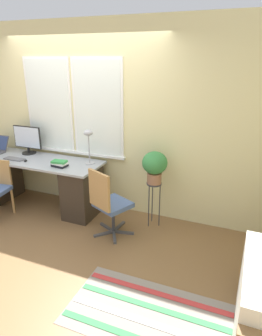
{
  "coord_description": "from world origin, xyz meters",
  "views": [
    {
      "loc": [
        2.27,
        -3.06,
        2.21
      ],
      "look_at": [
        0.95,
        0.17,
        0.91
      ],
      "focal_mm": 32.0,
      "sensor_mm": 36.0,
      "label": 1
    }
  ],
  "objects_px": {
    "desk_lamp": "(89,138)",
    "office_chair_swivel": "(108,203)",
    "monitor": "(27,140)",
    "potted_plant": "(155,165)",
    "plant_stand": "(154,190)",
    "mouse": "(26,161)",
    "book_stack": "(60,164)",
    "keyboard": "(14,159)"
  },
  "relations": [
    {
      "from": "desk_lamp",
      "to": "office_chair_swivel",
      "type": "distance_m",
      "value": 0.99
    },
    {
      "from": "monitor",
      "to": "potted_plant",
      "type": "relative_size",
      "value": 1.14
    },
    {
      "from": "plant_stand",
      "to": "office_chair_swivel",
      "type": "bearing_deg",
      "value": -134.42
    },
    {
      "from": "potted_plant",
      "to": "plant_stand",
      "type": "bearing_deg",
      "value": -90.0
    },
    {
      "from": "mouse",
      "to": "book_stack",
      "type": "xyz_separation_m",
      "value": [
        0.59,
        0.01,
        0.03
      ]
    },
    {
      "from": "mouse",
      "to": "desk_lamp",
      "type": "height_order",
      "value": "desk_lamp"
    },
    {
      "from": "monitor",
      "to": "potted_plant",
      "type": "distance_m",
      "value": 2.13
    },
    {
      "from": "monitor",
      "to": "potted_plant",
      "type": "height_order",
      "value": "monitor"
    },
    {
      "from": "office_chair_swivel",
      "to": "potted_plant",
      "type": "bearing_deg",
      "value": -109.67
    },
    {
      "from": "desk_lamp",
      "to": "monitor",
      "type": "bearing_deg",
      "value": 177.26
    },
    {
      "from": "mouse",
      "to": "book_stack",
      "type": "relative_size",
      "value": 0.26
    },
    {
      "from": "desk_lamp",
      "to": "potted_plant",
      "type": "height_order",
      "value": "desk_lamp"
    },
    {
      "from": "mouse",
      "to": "plant_stand",
      "type": "bearing_deg",
      "value": 7.72
    },
    {
      "from": "plant_stand",
      "to": "desk_lamp",
      "type": "bearing_deg",
      "value": 178.08
    },
    {
      "from": "keyboard",
      "to": "desk_lamp",
      "type": "distance_m",
      "value": 1.22
    },
    {
      "from": "mouse",
      "to": "potted_plant",
      "type": "xyz_separation_m",
      "value": [
        1.9,
        0.26,
        0.11
      ]
    },
    {
      "from": "book_stack",
      "to": "office_chair_swivel",
      "type": "relative_size",
      "value": 0.25
    },
    {
      "from": "keyboard",
      "to": "monitor",
      "type": "bearing_deg",
      "value": 90.6
    },
    {
      "from": "keyboard",
      "to": "office_chair_swivel",
      "type": "xyz_separation_m",
      "value": [
        1.67,
        -0.22,
        -0.3
      ]
    },
    {
      "from": "book_stack",
      "to": "office_chair_swivel",
      "type": "distance_m",
      "value": 0.95
    },
    {
      "from": "keyboard",
      "to": "office_chair_swivel",
      "type": "relative_size",
      "value": 0.35
    },
    {
      "from": "monitor",
      "to": "desk_lamp",
      "type": "height_order",
      "value": "desk_lamp"
    },
    {
      "from": "book_stack",
      "to": "plant_stand",
      "type": "bearing_deg",
      "value": 10.53
    },
    {
      "from": "office_chair_swivel",
      "to": "mouse",
      "type": "bearing_deg",
      "value": 16.63
    },
    {
      "from": "plant_stand",
      "to": "monitor",
      "type": "bearing_deg",
      "value": 177.64
    },
    {
      "from": "monitor",
      "to": "book_stack",
      "type": "xyz_separation_m",
      "value": [
        0.81,
        -0.33,
        -0.18
      ]
    },
    {
      "from": "monitor",
      "to": "book_stack",
      "type": "height_order",
      "value": "monitor"
    },
    {
      "from": "office_chair_swivel",
      "to": "plant_stand",
      "type": "relative_size",
      "value": 1.46
    },
    {
      "from": "plant_stand",
      "to": "potted_plant",
      "type": "height_order",
      "value": "potted_plant"
    },
    {
      "from": "office_chair_swivel",
      "to": "plant_stand",
      "type": "distance_m",
      "value": 0.65
    },
    {
      "from": "book_stack",
      "to": "plant_stand",
      "type": "xyz_separation_m",
      "value": [
        1.31,
        0.24,
        -0.28
      ]
    },
    {
      "from": "book_stack",
      "to": "potted_plant",
      "type": "distance_m",
      "value": 1.34
    },
    {
      "from": "office_chair_swivel",
      "to": "book_stack",
      "type": "bearing_deg",
      "value": 10.4
    },
    {
      "from": "book_stack",
      "to": "office_chair_swivel",
      "type": "bearing_deg",
      "value": -14.35
    },
    {
      "from": "monitor",
      "to": "potted_plant",
      "type": "bearing_deg",
      "value": -2.36
    },
    {
      "from": "desk_lamp",
      "to": "office_chair_swivel",
      "type": "bearing_deg",
      "value": -42.85
    },
    {
      "from": "monitor",
      "to": "mouse",
      "type": "height_order",
      "value": "monitor"
    },
    {
      "from": "keyboard",
      "to": "mouse",
      "type": "xyz_separation_m",
      "value": [
        0.22,
        -0.02,
        0.01
      ]
    },
    {
      "from": "keyboard",
      "to": "desk_lamp",
      "type": "relative_size",
      "value": 0.66
    },
    {
      "from": "keyboard",
      "to": "book_stack",
      "type": "xyz_separation_m",
      "value": [
        0.81,
        -0.0,
        0.04
      ]
    },
    {
      "from": "mouse",
      "to": "office_chair_swivel",
      "type": "bearing_deg",
      "value": -8.12
    },
    {
      "from": "book_stack",
      "to": "desk_lamp",
      "type": "bearing_deg",
      "value": 40.66
    }
  ]
}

